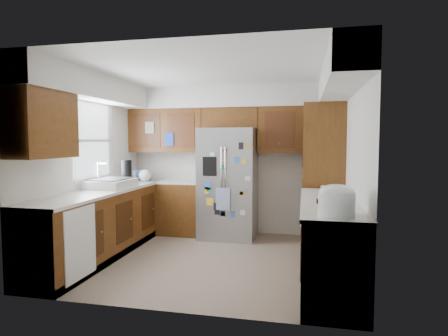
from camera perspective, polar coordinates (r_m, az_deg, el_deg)
The scene contains 12 objects.
floor at distance 5.20m, azimuth -2.06°, elevation -13.71°, with size 3.60×3.60×0.00m, color gray.
room_shell at distance 5.34m, azimuth -2.26°, elevation 6.59°, with size 3.64×3.24×2.52m.
left_counter_run at distance 5.59m, azimuth -15.79°, elevation -8.04°, with size 1.36×3.20×0.92m.
right_counter_run at distance 4.49m, azimuth 15.63°, elevation -11.13°, with size 0.63×2.25×0.92m.
pantry at distance 5.98m, azimuth 14.78°, elevation -0.98°, with size 0.60×0.90×2.15m, color #462B0D.
fridge at distance 6.16m, azimuth 0.65°, elevation -2.34°, with size 0.90×0.79×1.80m.
bridge_cabinet at distance 6.36m, azimuth 1.06°, elevation 7.55°, with size 0.96×0.34×0.35m, color #462B0D.
fridge_top_items at distance 6.38m, azimuth -0.42°, elevation 10.20°, with size 0.69×0.30×0.26m.
sink_assembly at distance 5.63m, azimuth -16.81°, elevation -2.22°, with size 0.52×0.70×0.37m.
left_counter_clutter at distance 6.25m, azimuth -13.39°, elevation -0.98°, with size 0.36×0.84×0.38m.
rice_cooker at distance 3.48m, azimuth 16.75°, elevation -4.63°, with size 0.33×0.33×0.29m.
paper_towel at distance 3.73m, azimuth 15.30°, elevation -4.49°, with size 0.11×0.11×0.24m, color white.
Camera 1 is at (1.21, -4.80, 1.58)m, focal length 30.00 mm.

